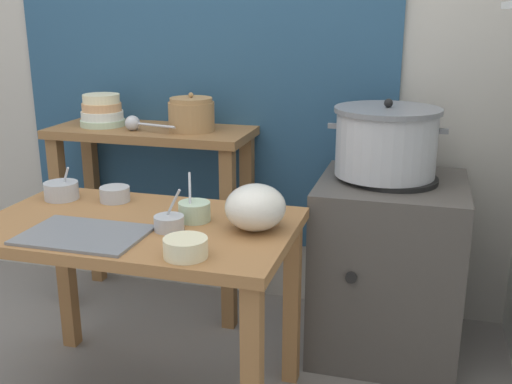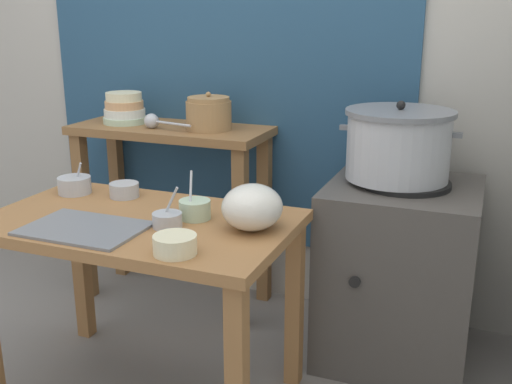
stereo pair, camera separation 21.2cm
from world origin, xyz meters
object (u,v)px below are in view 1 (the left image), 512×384
steamer_pot (386,141)px  serving_tray (84,235)px  prep_table (139,252)px  prep_bowl_2 (186,247)px  clay_pot (191,114)px  ladle (134,123)px  back_shelf_table (153,173)px  stove_block (387,266)px  bowl_stack_enamel (102,111)px  prep_bowl_3 (115,193)px  prep_bowl_1 (169,222)px  prep_bowl_0 (61,190)px  prep_bowl_4 (194,211)px  plastic_bag (255,207)px

steamer_pot → serving_tray: (-0.91, -0.83, -0.20)m
prep_table → prep_bowl_2: 0.40m
clay_pot → ladle: bearing=-163.1°
back_shelf_table → stove_block: bearing=-6.5°
back_shelf_table → steamer_pot: size_ratio=2.00×
bowl_stack_enamel → prep_bowl_3: bowl_stack_enamel is taller
serving_tray → prep_bowl_1: 0.28m
prep_table → prep_bowl_1: (0.14, -0.04, 0.14)m
ladle → stove_block: bearing=-2.6°
back_shelf_table → clay_pot: (0.21, 0.00, 0.30)m
prep_table → prep_bowl_2: size_ratio=8.15×
prep_bowl_0 → prep_bowl_2: prep_bowl_0 is taller
stove_block → serving_tray: size_ratio=1.95×
prep_bowl_0 → prep_bowl_4: size_ratio=0.80×
steamer_pot → prep_bowl_0: 1.32m
stove_block → bowl_stack_enamel: 1.52m
steamer_pot → prep_bowl_2: 1.05m
clay_pot → serving_tray: 0.97m
prep_table → steamer_pot: bearing=39.7°
stove_block → steamer_pot: (-0.04, 0.02, 0.54)m
clay_pot → prep_bowl_4: 0.78m
steamer_pot → plastic_bag: size_ratio=2.20×
bowl_stack_enamel → plastic_bag: bearing=-36.6°
plastic_bag → prep_bowl_2: 0.32m
back_shelf_table → prep_bowl_4: back_shelf_table is taller
prep_bowl_2 → prep_bowl_0: bearing=149.1°
back_shelf_table → serving_tray: back_shelf_table is taller
ladle → back_shelf_table: bearing=59.6°
stove_block → prep_bowl_2: bearing=-122.3°
prep_bowl_3 → prep_table: bearing=-46.3°
prep_bowl_3 → steamer_pot: bearing=24.7°
ladle → prep_bowl_1: size_ratio=1.83×
prep_table → serving_tray: 0.23m
prep_bowl_1 → prep_bowl_2: bearing=-54.8°
prep_bowl_4 → prep_bowl_3: bearing=161.1°
steamer_pot → ladle: 1.15m
prep_bowl_1 → bowl_stack_enamel: bearing=130.5°
clay_pot → prep_bowl_1: bearing=-74.0°
prep_table → back_shelf_table: back_shelf_table is taller
back_shelf_table → prep_bowl_1: back_shelf_table is taller
prep_bowl_3 → plastic_bag: bearing=-14.2°
clay_pot → plastic_bag: clay_pot is taller
steamer_pot → prep_bowl_1: steamer_pot is taller
ladle → prep_bowl_2: size_ratio=1.98×
back_shelf_table → prep_bowl_4: (0.49, -0.70, 0.08)m
prep_bowl_1 → stove_block: bearing=44.4°
steamer_pot → prep_bowl_1: bearing=-133.1°
prep_bowl_3 → clay_pot: bearing=79.8°
prep_table → bowl_stack_enamel: 1.01m
bowl_stack_enamel → prep_bowl_0: 0.65m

